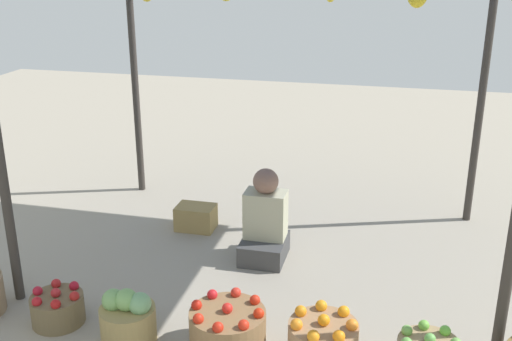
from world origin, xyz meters
The scene contains 6 objects.
ground_plane centered at (0.00, 0.00, 0.00)m, with size 14.00×14.00×0.00m, color #9F9684.
vendor_person centered at (-0.04, -0.07, 0.30)m, with size 0.36×0.44×0.78m.
basket_red_apples centered at (-1.22, -1.34, 0.11)m, with size 0.36×0.36×0.27m.
basket_cabbages centered at (-0.65, -1.43, 0.17)m, with size 0.37×0.37×0.39m.
basket_red_tomatoes centered at (0.01, -1.36, 0.14)m, with size 0.50×0.50×0.34m.
wooden_crate_near_vendor centered at (-0.78, 0.32, 0.11)m, with size 0.35×0.25×0.22m, color #A0854D.
Camera 1 is at (0.98, -4.61, 2.46)m, focal length 43.41 mm.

